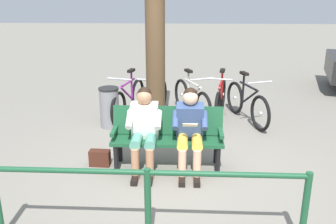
{
  "coord_description": "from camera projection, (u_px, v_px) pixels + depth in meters",
  "views": [
    {
      "loc": [
        -0.03,
        4.98,
        2.59
      ],
      "look_at": [
        0.16,
        -0.38,
        0.75
      ],
      "focal_mm": 40.91,
      "sensor_mm": 36.0,
      "label": 1
    }
  ],
  "objects": [
    {
      "name": "railing_fence",
      "position": [
        148.0,
        192.0,
        3.82
      ],
      "size": [
        3.2,
        0.11,
        0.85
      ],
      "rotation": [
        0.0,
        0.0,
        -0.01
      ],
      "color": "#194C2D",
      "rests_on": "ground"
    },
    {
      "name": "bicycle_red",
      "position": [
        220.0,
        100.0,
        7.57
      ],
      "size": [
        0.51,
        1.66,
        0.94
      ],
      "rotation": [
        0.0,
        0.0,
        1.37
      ],
      "color": "black",
      "rests_on": "ground"
    },
    {
      "name": "bicycle_purple",
      "position": [
        247.0,
        104.0,
        7.34
      ],
      "size": [
        0.66,
        1.61,
        0.94
      ],
      "rotation": [
        0.0,
        0.0,
        1.9
      ],
      "color": "black",
      "rests_on": "ground"
    },
    {
      "name": "person_reading",
      "position": [
        190.0,
        127.0,
        5.32
      ],
      "size": [
        0.49,
        0.77,
        1.2
      ],
      "rotation": [
        0.0,
        0.0,
        -0.01
      ],
      "color": "#334772",
      "rests_on": "ground"
    },
    {
      "name": "ground_plane",
      "position": [
        178.0,
        169.0,
        5.55
      ],
      "size": [
        40.0,
        40.0,
        0.0
      ],
      "primitive_type": "plane",
      "color": "slate"
    },
    {
      "name": "bicycle_blue",
      "position": [
        129.0,
        100.0,
        7.57
      ],
      "size": [
        0.57,
        1.64,
        0.94
      ],
      "rotation": [
        0.0,
        0.0,
        1.32
      ],
      "color": "black",
      "rests_on": "ground"
    },
    {
      "name": "litter_bin",
      "position": [
        109.0,
        107.0,
        7.06
      ],
      "size": [
        0.37,
        0.37,
        0.75
      ],
      "color": "slate",
      "rests_on": "ground"
    },
    {
      "name": "person_companion",
      "position": [
        144.0,
        126.0,
        5.34
      ],
      "size": [
        0.49,
        0.77,
        1.2
      ],
      "rotation": [
        0.0,
        0.0,
        -0.01
      ],
      "color": "white",
      "rests_on": "ground"
    },
    {
      "name": "bicycle_orange",
      "position": [
        192.0,
        100.0,
        7.55
      ],
      "size": [
        0.75,
        1.56,
        0.94
      ],
      "rotation": [
        0.0,
        0.0,
        1.98
      ],
      "color": "black",
      "rests_on": "ground"
    },
    {
      "name": "tree_trunk",
      "position": [
        155.0,
        33.0,
        6.52
      ],
      "size": [
        0.34,
        0.34,
        3.49
      ],
      "primitive_type": "cylinder",
      "color": "#4C3823",
      "rests_on": "ground"
    },
    {
      "name": "handbag",
      "position": [
        100.0,
        158.0,
        5.63
      ],
      "size": [
        0.31,
        0.16,
        0.24
      ],
      "primitive_type": "cube",
      "rotation": [
        0.0,
        0.0,
        -0.06
      ],
      "color": "#3F1E14",
      "rests_on": "ground"
    },
    {
      "name": "bicycle_black",
      "position": [
        156.0,
        101.0,
        7.51
      ],
      "size": [
        0.51,
        1.66,
        0.94
      ],
      "rotation": [
        0.0,
        0.0,
        1.38
      ],
      "color": "black",
      "rests_on": "ground"
    },
    {
      "name": "bench",
      "position": [
        168.0,
        133.0,
        5.54
      ],
      "size": [
        1.6,
        0.49,
        0.87
      ],
      "rotation": [
        0.0,
        0.0,
        -0.01
      ],
      "color": "#194C2D",
      "rests_on": "ground"
    }
  ]
}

